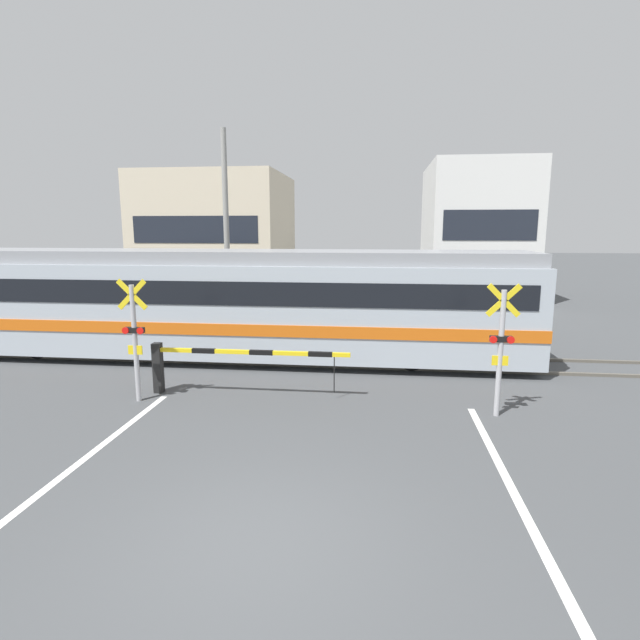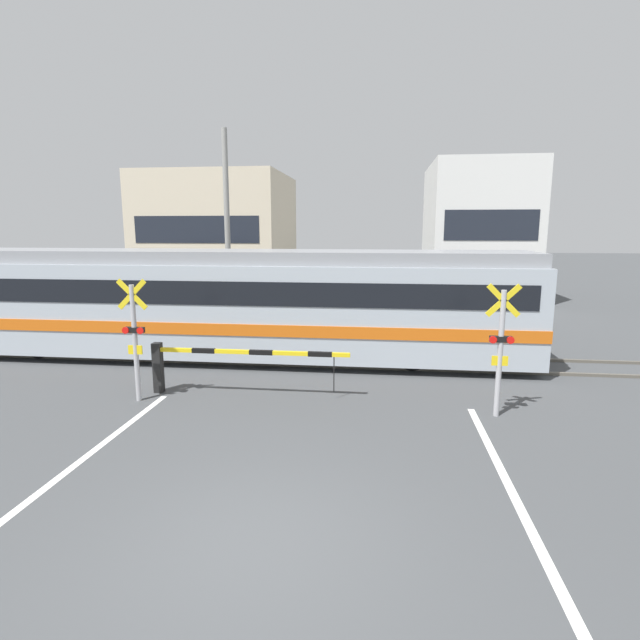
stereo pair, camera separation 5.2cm
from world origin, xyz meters
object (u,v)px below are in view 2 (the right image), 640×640
object	(u,v)px
commuter_train	(223,301)
crossing_signal_left	(135,335)
crossing_signal_right	(501,345)
pedestrian	(306,301)
crossing_barrier_near	(209,360)
crossing_barrier_far	(408,317)

from	to	relation	value
commuter_train	crossing_signal_left	world-z (taller)	commuter_train
crossing_signal_right	commuter_train	bearing A→B (deg)	150.90
crossing_signal_left	pedestrian	distance (m)	9.85
crossing_barrier_near	crossing_barrier_far	distance (m)	7.97
crossing_signal_left	crossing_barrier_far	bearing A→B (deg)	47.55
commuter_train	crossing_barrier_far	bearing A→B (deg)	28.35
crossing_signal_right	crossing_signal_left	bearing A→B (deg)	180.00
crossing_barrier_far	pedestrian	bearing A→B (deg)	146.51
pedestrian	crossing_barrier_far	bearing A→B (deg)	-33.49
pedestrian	crossing_barrier_near	bearing A→B (deg)	-95.98
crossing_signal_left	pedestrian	bearing A→B (deg)	75.96
crossing_barrier_far	pedestrian	size ratio (longest dim) A/B	2.80
crossing_barrier_far	crossing_signal_left	size ratio (longest dim) A/B	1.68
crossing_barrier_near	crossing_barrier_far	xyz separation A→B (m)	(4.88, 6.30, 0.00)
commuter_train	crossing_barrier_far	size ratio (longest dim) A/B	3.85
crossing_barrier_far	pedestrian	xyz separation A→B (m)	(-3.95, 2.61, 0.12)
crossing_barrier_far	crossing_signal_left	xyz separation A→B (m)	(-6.34, -6.93, 0.68)
crossing_barrier_far	crossing_signal_right	distance (m)	7.11
commuter_train	crossing_signal_left	size ratio (longest dim) A/B	6.46
crossing_barrier_near	crossing_signal_left	xyz separation A→B (m)	(-1.45, -0.62, 0.68)
crossing_signal_right	pedestrian	distance (m)	10.98
crossing_barrier_far	pedestrian	world-z (taller)	pedestrian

